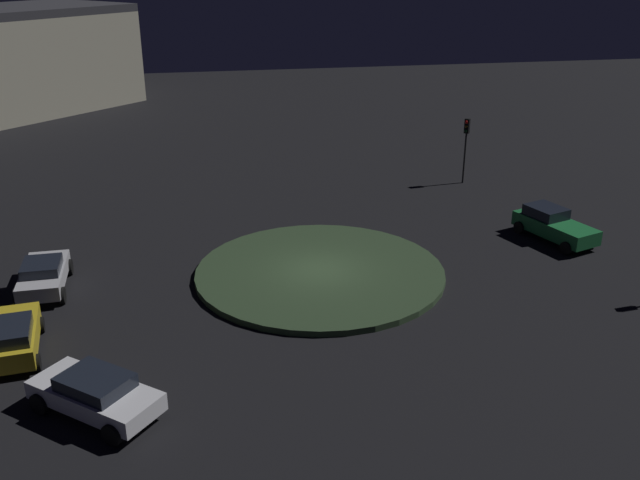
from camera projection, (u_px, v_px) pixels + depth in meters
name	position (u px, v px, depth m)	size (l,w,h in m)	color
ground_plane	(320.00, 275.00, 31.71)	(119.00, 119.00, 0.00)	black
roundabout_island	(320.00, 272.00, 31.66)	(11.18, 11.18, 0.27)	#2D4228
car_green	(553.00, 225.00, 35.35)	(4.66, 3.01, 1.57)	#1E7238
car_white	(95.00, 393.00, 21.94)	(4.16, 4.44, 1.39)	white
car_yellow	(12.00, 337.00, 25.10)	(4.06, 2.29, 1.49)	gold
car_silver	(44.00, 275.00, 30.00)	(4.08, 2.03, 1.40)	silver
traffic_light_southeast	(466.00, 138.00, 43.23)	(0.39, 0.39, 4.08)	#2D2D2D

